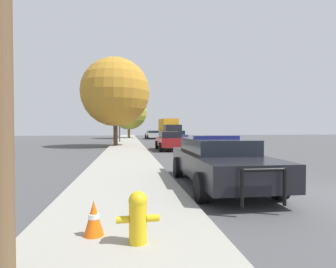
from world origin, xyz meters
TOP-DOWN VIEW (x-y plane):
  - ground_plane at (0.00, 0.00)m, footprint 110.00×110.00m
  - sidewalk_left at (-5.10, 0.00)m, footprint 3.00×110.00m
  - police_car at (-2.37, 1.63)m, footprint 2.21×5.21m
  - fire_hydrant at (-4.87, -2.16)m, footprint 0.59×0.26m
  - traffic_light at (-4.70, 24.63)m, footprint 3.13×0.35m
  - car_background_oncoming at (1.69, 28.82)m, footprint 2.03×4.24m
  - car_background_midblock at (-1.85, 14.11)m, footprint 1.90×4.17m
  - car_background_distant at (-1.21, 34.93)m, footprint 2.17×4.54m
  - box_truck at (1.68, 36.52)m, footprint 2.98×6.76m
  - tree_sidewalk_mid at (-6.11, 18.46)m, footprint 6.18×6.18m
  - tree_sidewalk_far at (-4.83, 36.92)m, footprint 5.81×5.81m
  - traffic_cone at (-5.51, -1.80)m, footprint 0.29×0.29m

SIDE VIEW (x-z plane):
  - ground_plane at x=0.00m, z-range 0.00..0.00m
  - sidewalk_left at x=-5.10m, z-range 0.00..0.13m
  - traffic_cone at x=-5.51m, z-range 0.13..0.65m
  - fire_hydrant at x=-4.87m, z-range 0.15..0.86m
  - car_background_distant at x=-1.21m, z-range 0.06..1.36m
  - car_background_oncoming at x=1.69m, z-range 0.04..1.39m
  - car_background_midblock at x=-1.85m, z-range 0.04..1.47m
  - police_car at x=-2.37m, z-range 0.02..1.49m
  - box_truck at x=1.68m, z-range 0.10..3.31m
  - traffic_light at x=-4.70m, z-range 1.13..6.13m
  - tree_sidewalk_far at x=-4.83m, z-range 0.79..7.93m
  - tree_sidewalk_mid at x=-6.11m, z-range 0.99..8.92m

